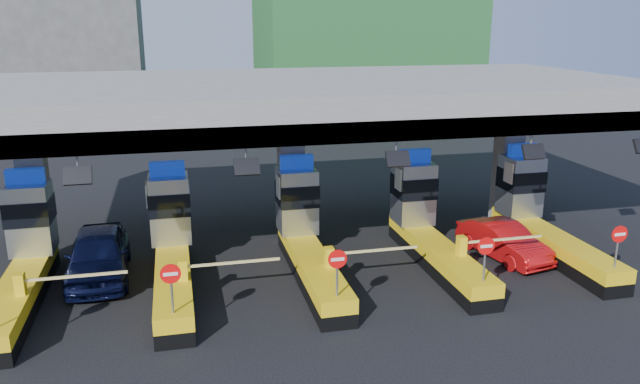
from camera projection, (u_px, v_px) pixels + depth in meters
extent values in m
plane|color=black|center=(306.00, 270.00, 24.07)|extent=(120.00, 120.00, 0.00)
cube|color=slate|center=(290.00, 98.00, 25.20)|extent=(28.00, 12.00, 1.50)
cube|color=#4C4C49|center=(323.00, 132.00, 19.97)|extent=(28.00, 0.60, 0.70)
cube|color=slate|center=(36.00, 197.00, 23.94)|extent=(1.00, 1.00, 5.50)
cube|color=slate|center=(291.00, 182.00, 26.14)|extent=(1.00, 1.00, 5.50)
cube|color=slate|center=(507.00, 169.00, 28.35)|extent=(1.00, 1.00, 5.50)
cylinder|color=slate|center=(77.00, 163.00, 18.47)|extent=(0.06, 0.06, 0.50)
cube|color=black|center=(78.00, 176.00, 18.38)|extent=(0.80, 0.38, 0.54)
cylinder|color=slate|center=(246.00, 155.00, 19.58)|extent=(0.06, 0.06, 0.50)
cube|color=black|center=(247.00, 167.00, 19.48)|extent=(0.80, 0.38, 0.54)
cylinder|color=slate|center=(396.00, 147.00, 20.68)|extent=(0.06, 0.06, 0.50)
cube|color=black|center=(398.00, 159.00, 20.58)|extent=(0.80, 0.38, 0.54)
cylinder|color=slate|center=(531.00, 141.00, 21.78)|extent=(0.06, 0.06, 0.50)
cube|color=black|center=(534.00, 152.00, 21.69)|extent=(0.80, 0.38, 0.54)
cube|color=black|center=(21.00, 301.00, 20.87)|extent=(1.20, 8.00, 0.50)
cube|color=#E5B70C|center=(19.00, 287.00, 20.73)|extent=(1.20, 8.00, 0.50)
cube|color=#9EA3A8|center=(31.00, 218.00, 22.94)|extent=(1.50, 1.50, 2.60)
cube|color=black|center=(29.00, 210.00, 22.84)|extent=(1.56, 1.56, 0.90)
cube|color=#0C2DBF|center=(25.00, 176.00, 22.51)|extent=(1.30, 0.35, 0.55)
cube|color=white|center=(2.00, 203.00, 22.29)|extent=(0.06, 0.70, 0.90)
cube|color=#E5B70C|center=(20.00, 284.00, 19.52)|extent=(0.30, 0.35, 0.70)
cube|color=white|center=(75.00, 276.00, 19.86)|extent=(3.20, 0.08, 0.08)
cube|color=black|center=(174.00, 287.00, 21.97)|extent=(1.20, 8.00, 0.50)
cube|color=#E5B70C|center=(173.00, 274.00, 21.83)|extent=(1.20, 8.00, 0.50)
cube|color=#9EA3A8|center=(170.00, 208.00, 24.04)|extent=(1.50, 1.50, 2.60)
cube|color=black|center=(169.00, 201.00, 23.94)|extent=(1.56, 1.56, 0.90)
cube|color=#0C2DBF|center=(167.00, 169.00, 23.61)|extent=(1.30, 0.35, 0.55)
cube|color=white|center=(147.00, 194.00, 23.39)|extent=(0.06, 0.70, 0.90)
cylinder|color=slate|center=(172.00, 292.00, 18.22)|extent=(0.07, 0.07, 1.30)
cylinder|color=red|center=(171.00, 274.00, 18.03)|extent=(0.60, 0.04, 0.60)
cube|color=white|center=(171.00, 274.00, 18.00)|extent=(0.42, 0.02, 0.10)
cube|color=#E5B70C|center=(183.00, 270.00, 20.62)|extent=(0.30, 0.35, 0.70)
cube|color=white|center=(233.00, 263.00, 20.96)|extent=(3.20, 0.08, 0.08)
cube|color=black|center=(312.00, 274.00, 23.07)|extent=(1.20, 8.00, 0.50)
cube|color=#E5B70C|center=(312.00, 261.00, 22.93)|extent=(1.20, 8.00, 0.50)
cube|color=#9EA3A8|center=(297.00, 200.00, 25.14)|extent=(1.50, 1.50, 2.60)
cube|color=black|center=(297.00, 193.00, 25.04)|extent=(1.56, 1.56, 0.90)
cube|color=#0C2DBF|center=(296.00, 162.00, 24.71)|extent=(1.30, 0.35, 0.55)
cube|color=white|center=(278.00, 186.00, 24.49)|extent=(0.06, 0.70, 0.90)
cylinder|color=slate|center=(337.00, 277.00, 19.32)|extent=(0.07, 0.07, 1.30)
cylinder|color=red|center=(337.00, 259.00, 19.13)|extent=(0.60, 0.04, 0.60)
cube|color=white|center=(338.00, 259.00, 19.10)|extent=(0.42, 0.02, 0.10)
cube|color=#E5B70C|center=(329.00, 257.00, 21.72)|extent=(0.30, 0.35, 0.70)
cube|color=white|center=(374.00, 250.00, 22.06)|extent=(3.20, 0.08, 0.08)
cube|color=black|center=(438.00, 262.00, 24.17)|extent=(1.20, 8.00, 0.50)
cube|color=#E5B70C|center=(438.00, 250.00, 24.04)|extent=(1.20, 8.00, 0.50)
cube|color=#9EA3A8|center=(413.00, 192.00, 26.24)|extent=(1.50, 1.50, 2.60)
cube|color=black|center=(414.00, 186.00, 26.14)|extent=(1.56, 1.56, 0.90)
cube|color=#0C2DBF|center=(415.00, 156.00, 25.82)|extent=(1.30, 0.35, 0.55)
cube|color=white|center=(398.00, 179.00, 25.60)|extent=(0.06, 0.70, 0.90)
cylinder|color=slate|center=(484.00, 263.00, 20.42)|extent=(0.07, 0.07, 1.30)
cylinder|color=red|center=(486.00, 246.00, 20.23)|extent=(0.60, 0.04, 0.60)
cube|color=white|center=(487.00, 246.00, 20.21)|extent=(0.42, 0.02, 0.10)
cube|color=#E5B70C|center=(461.00, 245.00, 22.83)|extent=(0.30, 0.35, 0.70)
cube|color=white|center=(503.00, 239.00, 23.16)|extent=(3.20, 0.08, 0.08)
cube|color=black|center=(552.00, 252.00, 25.27)|extent=(1.20, 8.00, 0.50)
cube|color=#E5B70C|center=(554.00, 240.00, 25.14)|extent=(1.20, 8.00, 0.50)
cube|color=#9EA3A8|center=(520.00, 185.00, 27.34)|extent=(1.50, 1.50, 2.60)
cube|color=black|center=(521.00, 179.00, 27.24)|extent=(1.56, 1.56, 0.90)
cube|color=#0C2DBF|center=(523.00, 150.00, 26.92)|extent=(1.30, 0.35, 0.55)
cube|color=white|center=(509.00, 172.00, 26.70)|extent=(0.06, 0.70, 0.90)
cylinder|color=slate|center=(617.00, 250.00, 21.52)|extent=(0.07, 0.07, 1.30)
cylinder|color=red|center=(620.00, 234.00, 21.33)|extent=(0.60, 0.04, 0.60)
cube|color=white|center=(620.00, 234.00, 21.31)|extent=(0.42, 0.02, 0.10)
cube|color=#E5B70C|center=(582.00, 235.00, 23.93)|extent=(0.30, 0.35, 0.70)
cube|color=white|center=(619.00, 229.00, 24.26)|extent=(3.20, 0.08, 0.08)
cube|color=#4C4C49|center=(54.00, 23.00, 52.31)|extent=(14.00, 10.00, 18.00)
imported|color=black|center=(98.00, 254.00, 23.15)|extent=(2.34, 5.44, 1.83)
imported|color=#B90E10|center=(504.00, 241.00, 25.12)|extent=(2.37, 4.59, 1.44)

